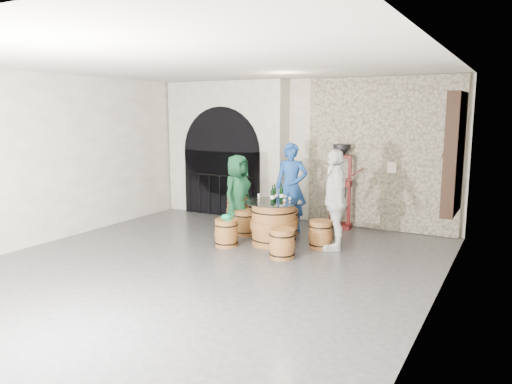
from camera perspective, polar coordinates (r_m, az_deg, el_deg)
The scene contains 30 objects.
ground at distance 7.95m, azimuth -6.27°, elevation -8.81°, with size 8.00×8.00×0.00m, color #323235.
wall_back at distance 11.09m, azimuth 5.58°, elevation 4.85°, with size 8.00×8.00×0.00m, color silver.
wall_left at distance 10.03m, azimuth -23.06°, elevation 3.65°, with size 8.00×8.00×0.00m, color silver.
wall_right at distance 6.28m, azimuth 20.58°, elevation 0.76°, with size 8.00×8.00×0.00m, color silver.
ceiling at distance 7.59m, azimuth -6.72°, elevation 14.81°, with size 8.00×8.00×0.00m, color beige.
stone_facing_panel at distance 10.45m, azimuth 14.57°, elevation 4.31°, with size 3.20×0.12×3.18m, color tan.
arched_opening at distance 11.75m, azimuth -3.50°, elevation 5.04°, with size 3.10×0.60×3.19m.
shuttered_window at distance 8.64m, azimuth 22.24°, elevation 4.22°, with size 0.23×1.10×2.00m.
barrel_table at distance 9.15m, azimuth 2.07°, elevation -3.67°, with size 1.07×1.07×0.82m.
barrel_stool_left at distance 9.86m, azimuth -1.32°, elevation -3.61°, with size 0.45×0.45×0.51m.
barrel_stool_far at distance 10.01m, azimuth 3.77°, elevation -3.44°, with size 0.45×0.45×0.51m.
barrel_stool_right at distance 9.01m, azimuth 7.62°, elevation -4.97°, with size 0.45×0.45×0.51m.
barrel_stool_near_right at distance 8.33m, azimuth 3.09°, elevation -6.09°, with size 0.45×0.45×0.51m.
barrel_stool_near_left at distance 9.05m, azimuth -3.52°, elevation -4.82°, with size 0.45×0.45×0.51m.
green_cap at distance 8.98m, azimuth -3.53°, elevation -2.98°, with size 0.24×0.19×0.11m.
person_green at distance 9.95m, azimuth -2.19°, elevation -0.24°, with size 0.79×0.51×1.62m, color #113E23.
person_blue at distance 10.07m, azimuth 4.16°, elevation 0.55°, with size 0.68×0.44×1.86m, color navy.
person_white at distance 8.83m, azimuth 9.27°, elevation -0.91°, with size 1.07×0.45×1.83m, color white.
wine_bottle_left at distance 9.10m, azimuth 2.18°, elevation -0.24°, with size 0.08×0.08×0.32m.
wine_bottle_center at distance 8.95m, azimuth 1.94°, elevation -0.42°, with size 0.08×0.08×0.32m.
wine_bottle_right at distance 9.12m, azimuth 3.03°, elevation -0.23°, with size 0.08×0.08×0.32m.
tasting_glass_a at distance 9.13m, azimuth 0.38°, elevation -0.73°, with size 0.05×0.05×0.10m, color #B36222, non-canonical shape.
tasting_glass_b at distance 9.00m, azimuth 4.00°, elevation -0.90°, with size 0.05×0.05×0.10m, color #B36222, non-canonical shape.
tasting_glass_c at distance 9.41m, azimuth 2.17°, elevation -0.43°, with size 0.05×0.05×0.10m, color #B36222, non-canonical shape.
tasting_glass_d at distance 9.19m, azimuth 3.46°, elevation -0.68°, with size 0.05×0.05×0.10m, color #B36222, non-canonical shape.
tasting_glass_e at distance 8.77m, azimuth 3.33°, elevation -1.17°, with size 0.05×0.05×0.10m, color #B36222, non-canonical shape.
tasting_glass_f at distance 9.35m, azimuth 0.32°, elevation -0.49°, with size 0.05×0.05×0.10m, color #B36222, non-canonical shape.
side_barrel at distance 10.50m, azimuth -2.10°, elevation -2.33°, with size 0.51×0.51×0.68m.
corking_press at distance 10.45m, azimuth 9.94°, elevation 1.42°, with size 0.76×0.45×1.80m.
control_box at distance 10.34m, azimuth 15.74°, elevation 2.81°, with size 0.18×0.10×0.22m, color silver.
Camera 1 is at (4.38, -6.15, 2.48)m, focal length 34.00 mm.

